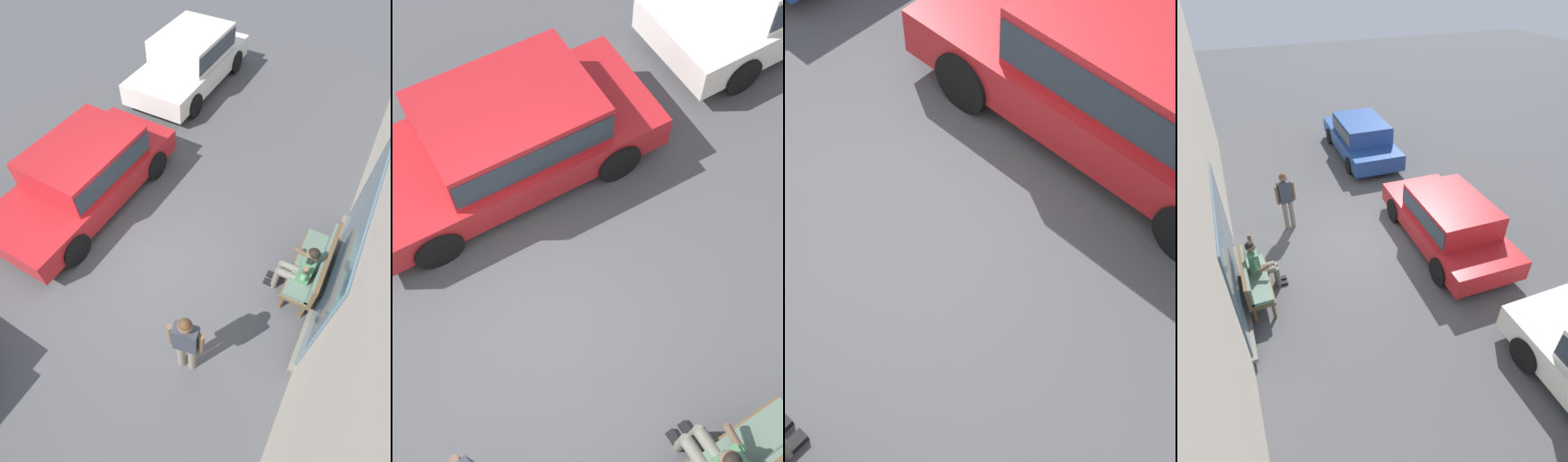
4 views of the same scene
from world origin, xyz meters
The scene contains 2 objects.
ground_plane centered at (0.00, 0.00, 0.00)m, with size 60.00×60.00×0.00m, color #4C4C4F.
parked_car_mid centered at (-0.79, -2.13, 0.79)m, with size 4.52×2.11×1.43m.
Camera 3 is at (-2.94, 2.60, 5.43)m, focal length 55.00 mm.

